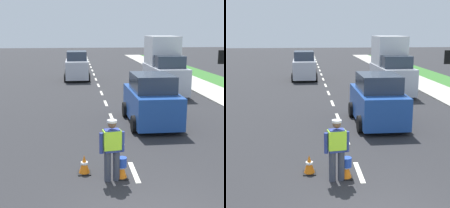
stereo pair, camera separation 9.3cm
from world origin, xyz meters
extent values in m
plane|color=#28282B|center=(0.00, 21.00, 0.00)|extent=(96.00, 96.00, 0.00)
cube|color=silver|center=(0.00, 2.70, 0.01)|extent=(0.14, 1.40, 0.01)
cube|color=silver|center=(0.00, 5.70, 0.01)|extent=(0.14, 1.40, 0.01)
cube|color=silver|center=(0.00, 8.70, 0.01)|extent=(0.14, 1.40, 0.01)
cube|color=silver|center=(0.00, 11.70, 0.01)|extent=(0.14, 1.40, 0.01)
cube|color=silver|center=(0.00, 14.70, 0.01)|extent=(0.14, 1.40, 0.01)
cube|color=silver|center=(0.00, 17.70, 0.01)|extent=(0.14, 1.40, 0.01)
cube|color=silver|center=(0.00, 20.70, 0.01)|extent=(0.14, 1.40, 0.01)
cube|color=silver|center=(0.00, 23.70, 0.01)|extent=(0.14, 1.40, 0.01)
cube|color=silver|center=(0.00, 26.70, 0.01)|extent=(0.14, 1.40, 0.01)
cube|color=silver|center=(0.00, 29.70, 0.01)|extent=(0.14, 1.40, 0.01)
cube|color=silver|center=(0.00, 32.70, 0.01)|extent=(0.14, 1.40, 0.01)
cube|color=silver|center=(0.00, 35.70, 0.01)|extent=(0.14, 1.40, 0.01)
cube|color=silver|center=(0.00, 38.70, 0.01)|extent=(0.14, 1.40, 0.01)
cube|color=silver|center=(0.00, 41.70, 0.01)|extent=(0.14, 1.40, 0.01)
cube|color=silver|center=(0.00, 44.70, 0.01)|extent=(0.14, 1.40, 0.01)
cube|color=silver|center=(0.00, 47.70, 0.01)|extent=(0.14, 1.40, 0.01)
cylinder|color=#383D4C|center=(-0.79, 2.24, 0.41)|extent=(0.18, 0.18, 0.82)
cylinder|color=#383D4C|center=(-0.56, 2.27, 0.41)|extent=(0.18, 0.18, 0.82)
cube|color=navy|center=(-0.68, 2.26, 1.12)|extent=(0.43, 0.29, 0.60)
cube|color=#A5EA33|center=(-0.68, 2.26, 1.14)|extent=(0.49, 0.34, 0.51)
cylinder|color=navy|center=(-0.95, 2.22, 1.07)|extent=(0.11, 0.11, 0.55)
cylinder|color=navy|center=(-0.40, 2.29, 1.07)|extent=(0.11, 0.11, 0.55)
sphere|color=brown|center=(-0.68, 2.26, 1.56)|extent=(0.22, 0.22, 0.22)
cylinder|color=silver|center=(-0.68, 2.26, 1.64)|extent=(0.26, 0.26, 0.06)
cylinder|color=#2347B7|center=(-0.39, 2.39, 0.45)|extent=(0.26, 0.26, 0.26)
cube|color=black|center=(-0.41, 2.38, 0.01)|extent=(0.36, 0.36, 0.03)
cone|color=orange|center=(-0.41, 2.38, 0.29)|extent=(0.30, 0.30, 0.53)
cylinder|color=white|center=(-0.41, 2.38, 0.32)|extent=(0.20, 0.20, 0.06)
cube|color=black|center=(-1.40, 2.78, 0.01)|extent=(0.36, 0.36, 0.03)
cone|color=orange|center=(-1.40, 2.78, 0.28)|extent=(0.30, 0.30, 0.51)
cylinder|color=white|center=(-1.40, 2.78, 0.31)|extent=(0.20, 0.20, 0.06)
cube|color=silver|center=(3.91, 14.18, 0.96)|extent=(1.90, 4.60, 1.56)
cube|color=#2D3847|center=(3.91, 13.38, 2.09)|extent=(1.67, 1.61, 0.70)
cube|color=silver|center=(3.91, 14.99, 2.64)|extent=(1.80, 2.53, 1.80)
cylinder|color=black|center=(2.94, 15.61, 0.34)|extent=(0.22, 0.68, 0.68)
cylinder|color=black|center=(4.88, 15.61, 0.34)|extent=(0.22, 0.68, 0.68)
cylinder|color=black|center=(2.94, 12.76, 0.34)|extent=(0.22, 0.68, 0.68)
cylinder|color=black|center=(4.88, 12.76, 0.34)|extent=(0.22, 0.68, 0.68)
cube|color=#1E4799|center=(1.57, 7.58, 0.81)|extent=(1.81, 3.91, 1.26)
cube|color=#2D3847|center=(1.57, 7.48, 1.79)|extent=(1.60, 2.15, 0.70)
cylinder|color=black|center=(0.64, 8.79, 0.34)|extent=(0.22, 0.68, 0.68)
cylinder|color=black|center=(2.49, 8.79, 0.34)|extent=(0.22, 0.68, 0.68)
cylinder|color=black|center=(0.64, 6.37, 0.34)|extent=(0.22, 0.68, 0.68)
cylinder|color=black|center=(2.49, 6.37, 0.34)|extent=(0.22, 0.68, 0.68)
cube|color=silver|center=(-1.51, 20.76, 0.87)|extent=(1.74, 3.85, 1.38)
cube|color=#2D3847|center=(-1.51, 20.86, 1.91)|extent=(1.53, 2.12, 0.70)
cylinder|color=black|center=(-0.62, 19.57, 0.34)|extent=(0.22, 0.68, 0.68)
cylinder|color=black|center=(-2.40, 19.57, 0.34)|extent=(0.22, 0.68, 0.68)
cylinder|color=black|center=(-0.62, 21.96, 0.34)|extent=(0.22, 0.68, 0.68)
cylinder|color=black|center=(-2.40, 21.96, 0.34)|extent=(0.22, 0.68, 0.68)
camera|label=1|loc=(-1.55, -5.86, 3.93)|focal=53.03mm
camera|label=2|loc=(-1.46, -5.87, 3.93)|focal=53.03mm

